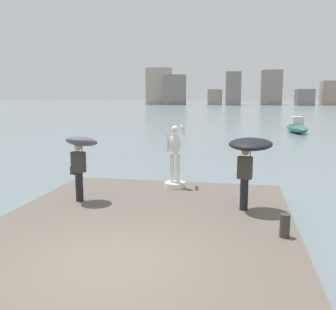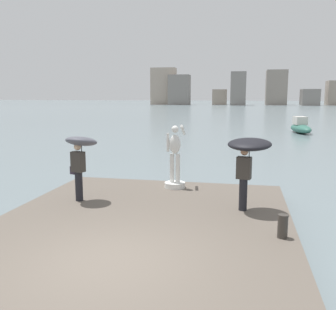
{
  "view_description": "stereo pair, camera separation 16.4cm",
  "coord_description": "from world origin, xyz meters",
  "px_view_note": "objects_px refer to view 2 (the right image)",
  "views": [
    {
      "loc": [
        2.3,
        -6.35,
        3.52
      ],
      "look_at": [
        0.0,
        5.62,
        1.55
      ],
      "focal_mm": 39.79,
      "sensor_mm": 36.0,
      "label": 1
    },
    {
      "loc": [
        2.46,
        -6.31,
        3.52
      ],
      "look_at": [
        0.0,
        5.62,
        1.55
      ],
      "focal_mm": 39.79,
      "sensor_mm": 36.0,
      "label": 2
    }
  ],
  "objects_px": {
    "onlooker_left": "(80,151)",
    "mooring_bollard": "(283,226)",
    "statue_white_figure": "(175,164)",
    "boat_near": "(300,119)",
    "boat_far": "(301,127)",
    "onlooker_right": "(248,152)"
  },
  "relations": [
    {
      "from": "onlooker_left",
      "to": "mooring_bollard",
      "type": "xyz_separation_m",
      "value": [
        5.58,
        -1.83,
        -1.23
      ]
    },
    {
      "from": "statue_white_figure",
      "to": "boat_near",
      "type": "distance_m",
      "value": 41.03
    },
    {
      "from": "statue_white_figure",
      "to": "onlooker_left",
      "type": "bearing_deg",
      "value": -138.61
    },
    {
      "from": "boat_far",
      "to": "mooring_bollard",
      "type": "bearing_deg",
      "value": -98.54
    },
    {
      "from": "boat_near",
      "to": "boat_far",
      "type": "distance_m",
      "value": 15.64
    },
    {
      "from": "mooring_bollard",
      "to": "boat_far",
      "type": "relative_size",
      "value": 0.11
    },
    {
      "from": "statue_white_figure",
      "to": "mooring_bollard",
      "type": "height_order",
      "value": "statue_white_figure"
    },
    {
      "from": "boat_near",
      "to": "boat_far",
      "type": "height_order",
      "value": "boat_far"
    },
    {
      "from": "onlooker_left",
      "to": "boat_far",
      "type": "height_order",
      "value": "onlooker_left"
    },
    {
      "from": "boat_near",
      "to": "statue_white_figure",
      "type": "bearing_deg",
      "value": -103.4
    },
    {
      "from": "mooring_bollard",
      "to": "boat_far",
      "type": "bearing_deg",
      "value": 81.46
    },
    {
      "from": "onlooker_left",
      "to": "onlooker_right",
      "type": "relative_size",
      "value": 0.99
    },
    {
      "from": "onlooker_left",
      "to": "boat_near",
      "type": "distance_m",
      "value": 43.73
    },
    {
      "from": "onlooker_left",
      "to": "boat_near",
      "type": "relative_size",
      "value": 0.48
    },
    {
      "from": "statue_white_figure",
      "to": "onlooker_right",
      "type": "relative_size",
      "value": 1.07
    },
    {
      "from": "statue_white_figure",
      "to": "boat_near",
      "type": "height_order",
      "value": "statue_white_figure"
    },
    {
      "from": "onlooker_right",
      "to": "boat_near",
      "type": "relative_size",
      "value": 0.49
    },
    {
      "from": "statue_white_figure",
      "to": "boat_far",
      "type": "height_order",
      "value": "statue_white_figure"
    },
    {
      "from": "mooring_bollard",
      "to": "boat_far",
      "type": "xyz_separation_m",
      "value": [
        4.26,
        28.37,
        -0.12
      ]
    },
    {
      "from": "onlooker_left",
      "to": "mooring_bollard",
      "type": "bearing_deg",
      "value": -18.15
    },
    {
      "from": "boat_near",
      "to": "boat_far",
      "type": "xyz_separation_m",
      "value": [
        -2.09,
        -15.5,
        0.18
      ]
    },
    {
      "from": "boat_near",
      "to": "boat_far",
      "type": "bearing_deg",
      "value": -97.67
    }
  ]
}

